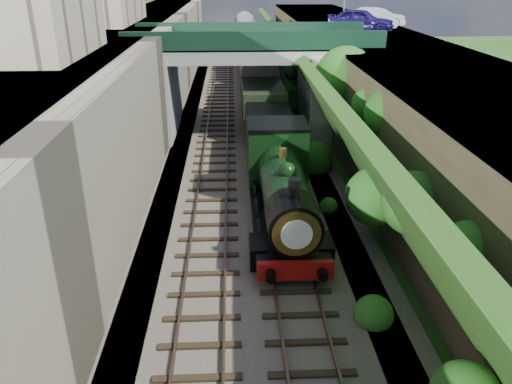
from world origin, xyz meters
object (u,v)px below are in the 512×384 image
road_bridge (259,76)px  car_blue (361,20)px  tender (270,142)px  car_silver (375,18)px  locomotive (282,189)px  tree (346,79)px

road_bridge → car_blue: 10.42m
car_blue → tender: size_ratio=0.84×
car_silver → locomotive: car_silver is taller
tree → locomotive: size_ratio=0.65×
tree → tender: (-4.71, -2.51, -3.03)m
car_blue → locomotive: car_blue is taller
road_bridge → locomotive: 14.36m
car_blue → locomotive: size_ratio=0.49×
car_blue → car_silver: 3.15m
tree → tender: size_ratio=1.10×
road_bridge → tree: 6.61m
road_bridge → car_silver: bearing=40.3°
car_blue → road_bridge: bearing=147.2°
road_bridge → car_silver: 13.33m
tender → car_silver: bearing=57.6°
car_silver → tender: bearing=127.1°
tree → locomotive: tree is taller
tree → car_blue: car_blue is taller
tree → road_bridge: bearing=139.0°
locomotive → tender: size_ratio=1.70×
locomotive → car_blue: bearing=68.7°
road_bridge → tree: size_ratio=2.42×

